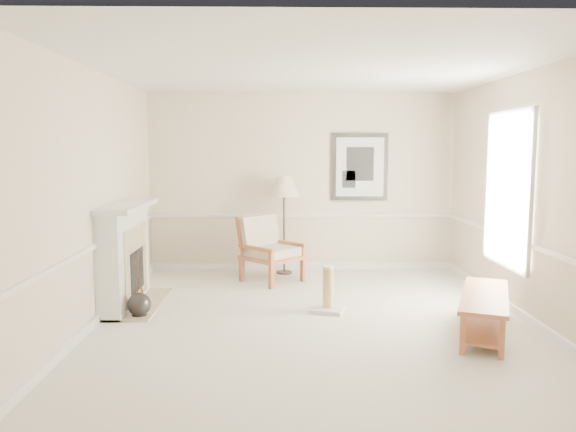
% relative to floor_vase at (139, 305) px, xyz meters
% --- Properties ---
extents(ground, '(5.50, 5.50, 0.00)m').
position_rel_floor_vase_xyz_m(ground, '(2.05, -0.04, -0.15)').
color(ground, silver).
rests_on(ground, ground).
extents(room, '(5.04, 5.54, 2.92)m').
position_rel_floor_vase_xyz_m(room, '(2.19, 0.03, 1.71)').
color(room, beige).
rests_on(room, ground).
extents(fireplace, '(0.64, 1.64, 1.31)m').
position_rel_floor_vase_xyz_m(fireplace, '(-0.29, 0.56, 0.49)').
color(fireplace, white).
rests_on(fireplace, ground).
extents(floor_vase, '(0.28, 0.28, 0.83)m').
position_rel_floor_vase_xyz_m(floor_vase, '(0.00, 0.00, 0.00)').
color(floor_vase, black).
rests_on(floor_vase, ground).
extents(armchair, '(1.08, 1.09, 0.99)m').
position_rel_floor_vase_xyz_m(armchair, '(1.49, 1.89, 0.38)').
color(armchair, '#9C5432').
rests_on(armchair, ground).
extents(floor_lamp, '(0.59, 0.59, 1.56)m').
position_rel_floor_vase_xyz_m(floor_lamp, '(1.75, 2.36, 1.21)').
color(floor_lamp, black).
rests_on(floor_lamp, ground).
extents(bench, '(1.01, 1.63, 0.45)m').
position_rel_floor_vase_xyz_m(bench, '(3.88, -0.68, 0.15)').
color(bench, '#9C5432').
rests_on(bench, ground).
extents(scratching_post, '(0.50, 0.50, 0.57)m').
position_rel_floor_vase_xyz_m(scratching_post, '(2.27, 0.23, 0.03)').
color(scratching_post, beige).
rests_on(scratching_post, ground).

